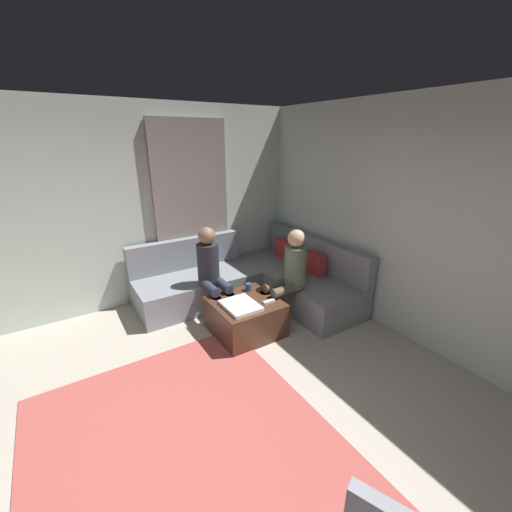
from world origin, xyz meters
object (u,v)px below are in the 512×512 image
at_px(game_remote, 269,301).
at_px(person_on_couch_back, 289,273).
at_px(sectional_couch, 254,280).
at_px(ottoman, 245,316).
at_px(coffee_mug, 248,287).
at_px(person_on_couch_side, 212,270).

xyz_separation_m(game_remote, person_on_couch_back, (-0.14, 0.40, 0.23)).
relative_size(sectional_couch, game_remote, 17.00).
bearing_deg(sectional_couch, ottoman, -38.64).
height_order(coffee_mug, person_on_couch_side, person_on_couch_side).
bearing_deg(person_on_couch_back, coffee_mug, 59.04).
xyz_separation_m(sectional_couch, person_on_couch_side, (0.15, -0.73, 0.38)).
relative_size(sectional_couch, person_on_couch_side, 2.12).
height_order(game_remote, person_on_couch_side, person_on_couch_side).
height_order(sectional_couch, game_remote, sectional_couch).
distance_m(ottoman, person_on_couch_side, 0.73).
distance_m(ottoman, person_on_couch_back, 0.76).
bearing_deg(game_remote, person_on_couch_back, 109.26).
bearing_deg(person_on_couch_back, game_remote, 109.26).
relative_size(game_remote, person_on_couch_side, 0.12).
bearing_deg(coffee_mug, person_on_couch_back, 59.04).
distance_m(sectional_couch, person_on_couch_back, 0.84).
height_order(sectional_couch, person_on_couch_side, person_on_couch_side).
xyz_separation_m(coffee_mug, game_remote, (0.40, 0.04, -0.04)).
bearing_deg(person_on_couch_side, coffee_mug, 135.88).
height_order(ottoman, game_remote, game_remote).
relative_size(person_on_couch_back, person_on_couch_side, 1.00).
distance_m(sectional_couch, coffee_mug, 0.64).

